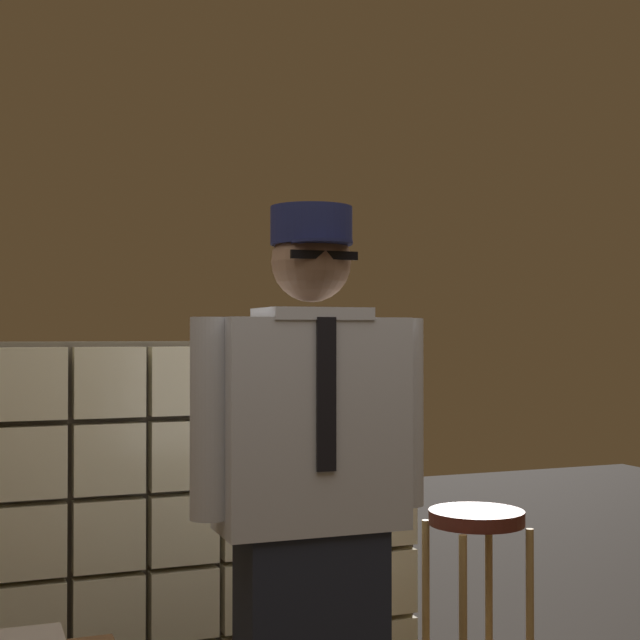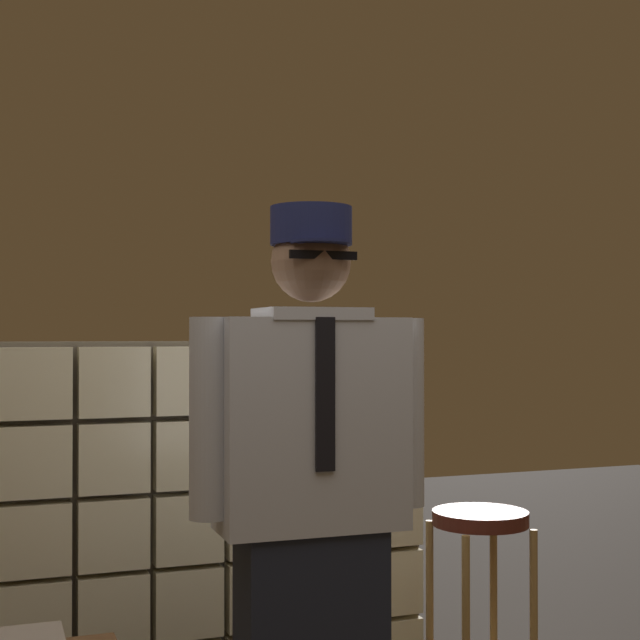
# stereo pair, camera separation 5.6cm
# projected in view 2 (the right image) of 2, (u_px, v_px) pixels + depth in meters

# --- Properties ---
(glass_block_wall) EXTENTS (1.98, 0.10, 1.42)m
(glass_block_wall) POSITION_uv_depth(u_px,v_px,m) (188.00, 528.00, 3.51)
(glass_block_wall) COLOR beige
(glass_block_wall) RESTS_ON ground
(standing_person) EXTENTS (0.72, 0.30, 1.80)m
(standing_person) POSITION_uv_depth(u_px,v_px,m) (311.00, 504.00, 2.67)
(standing_person) COLOR #1E2333
(standing_person) RESTS_ON ground
(bar_stool) EXTENTS (0.34, 0.34, 0.80)m
(bar_stool) POSITION_uv_depth(u_px,v_px,m) (480.00, 569.00, 3.26)
(bar_stool) COLOR #592319
(bar_stool) RESTS_ON ground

